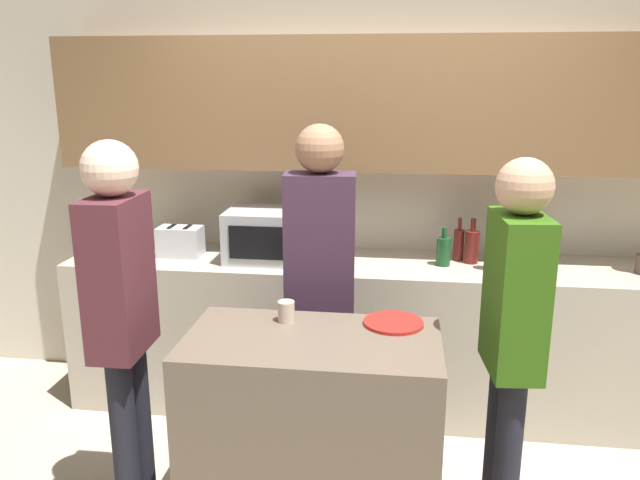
{
  "coord_description": "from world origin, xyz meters",
  "views": [
    {
      "loc": [
        0.16,
        -2.13,
        1.98
      ],
      "look_at": [
        -0.18,
        0.47,
        1.29
      ],
      "focal_mm": 35.0,
      "sensor_mm": 36.0,
      "label": 1
    }
  ],
  "objects_px": {
    "bottle_2": "(472,246)",
    "plate_on_island": "(393,323)",
    "bottle_1": "(459,244)",
    "person_center": "(513,326)",
    "person_right": "(121,306)",
    "toaster": "(180,241)",
    "cup_0": "(286,311)",
    "microwave": "(272,235)",
    "bottle_6": "(537,245)",
    "bottle_4": "(509,251)",
    "person_left": "(320,269)",
    "bottle_0": "(443,251)",
    "bottle_3": "(494,251)",
    "bottle_5": "(525,249)"
  },
  "relations": [
    {
      "from": "person_right",
      "to": "bottle_5",
      "type": "bearing_deg",
      "value": 121.03
    },
    {
      "from": "toaster",
      "to": "bottle_0",
      "type": "height_order",
      "value": "bottle_0"
    },
    {
      "from": "toaster",
      "to": "cup_0",
      "type": "xyz_separation_m",
      "value": [
        0.84,
        -1.0,
        -0.02
      ]
    },
    {
      "from": "bottle_6",
      "to": "cup_0",
      "type": "bearing_deg",
      "value": -139.93
    },
    {
      "from": "bottle_4",
      "to": "person_left",
      "type": "distance_m",
      "value": 1.14
    },
    {
      "from": "bottle_1",
      "to": "cup_0",
      "type": "distance_m",
      "value": 1.4
    },
    {
      "from": "bottle_6",
      "to": "bottle_4",
      "type": "bearing_deg",
      "value": -146.63
    },
    {
      "from": "bottle_3",
      "to": "plate_on_island",
      "type": "xyz_separation_m",
      "value": [
        -0.54,
        -0.92,
        -0.08
      ]
    },
    {
      "from": "bottle_4",
      "to": "person_right",
      "type": "bearing_deg",
      "value": -147.47
    },
    {
      "from": "bottle_0",
      "to": "plate_on_island",
      "type": "relative_size",
      "value": 0.87
    },
    {
      "from": "microwave",
      "to": "bottle_3",
      "type": "relative_size",
      "value": 1.79
    },
    {
      "from": "bottle_2",
      "to": "plate_on_island",
      "type": "xyz_separation_m",
      "value": [
        -0.43,
        -1.05,
        -0.07
      ]
    },
    {
      "from": "cup_0",
      "to": "person_right",
      "type": "height_order",
      "value": "person_right"
    },
    {
      "from": "microwave",
      "to": "bottle_5",
      "type": "distance_m",
      "value": 1.45
    },
    {
      "from": "person_center",
      "to": "cup_0",
      "type": "bearing_deg",
      "value": 79.56
    },
    {
      "from": "bottle_4",
      "to": "person_right",
      "type": "height_order",
      "value": "person_right"
    },
    {
      "from": "plate_on_island",
      "to": "person_center",
      "type": "relative_size",
      "value": 0.15
    },
    {
      "from": "person_right",
      "to": "bottle_0",
      "type": "bearing_deg",
      "value": 128.97
    },
    {
      "from": "person_left",
      "to": "plate_on_island",
      "type": "bearing_deg",
      "value": 131.13
    },
    {
      "from": "bottle_4",
      "to": "person_left",
      "type": "bearing_deg",
      "value": -150.79
    },
    {
      "from": "bottle_1",
      "to": "bottle_2",
      "type": "xyz_separation_m",
      "value": [
        0.07,
        -0.04,
        0.0
      ]
    },
    {
      "from": "microwave",
      "to": "bottle_0",
      "type": "height_order",
      "value": "microwave"
    },
    {
      "from": "toaster",
      "to": "bottle_3",
      "type": "distance_m",
      "value": 1.84
    },
    {
      "from": "toaster",
      "to": "bottle_2",
      "type": "height_order",
      "value": "bottle_2"
    },
    {
      "from": "bottle_3",
      "to": "cup_0",
      "type": "distance_m",
      "value": 1.38
    },
    {
      "from": "microwave",
      "to": "bottle_5",
      "type": "bearing_deg",
      "value": -0.42
    },
    {
      "from": "person_right",
      "to": "bottle_1",
      "type": "bearing_deg",
      "value": 129.82
    },
    {
      "from": "person_left",
      "to": "microwave",
      "type": "bearing_deg",
      "value": -62.99
    },
    {
      "from": "microwave",
      "to": "person_left",
      "type": "height_order",
      "value": "person_left"
    },
    {
      "from": "bottle_2",
      "to": "person_center",
      "type": "xyz_separation_m",
      "value": [
        0.05,
        -1.16,
        -0.02
      ]
    },
    {
      "from": "bottle_6",
      "to": "plate_on_island",
      "type": "height_order",
      "value": "bottle_6"
    },
    {
      "from": "bottle_1",
      "to": "plate_on_island",
      "type": "bearing_deg",
      "value": -108.31
    },
    {
      "from": "bottle_3",
      "to": "plate_on_island",
      "type": "distance_m",
      "value": 1.07
    },
    {
      "from": "bottle_2",
      "to": "cup_0",
      "type": "relative_size",
      "value": 2.85
    },
    {
      "from": "bottle_5",
      "to": "person_center",
      "type": "bearing_deg",
      "value": -102.4
    },
    {
      "from": "bottle_5",
      "to": "person_left",
      "type": "bearing_deg",
      "value": -151.27
    },
    {
      "from": "bottle_0",
      "to": "bottle_4",
      "type": "bearing_deg",
      "value": -9.48
    },
    {
      "from": "bottle_6",
      "to": "person_left",
      "type": "bearing_deg",
      "value": -150.14
    },
    {
      "from": "bottle_1",
      "to": "toaster",
      "type": "bearing_deg",
      "value": -175.73
    },
    {
      "from": "bottle_2",
      "to": "cup_0",
      "type": "bearing_deg",
      "value": -129.83
    },
    {
      "from": "bottle_4",
      "to": "microwave",
      "type": "bearing_deg",
      "value": 177.84
    },
    {
      "from": "bottle_4",
      "to": "toaster",
      "type": "bearing_deg",
      "value": 178.43
    },
    {
      "from": "bottle_0",
      "to": "person_right",
      "type": "distance_m",
      "value": 1.84
    },
    {
      "from": "person_center",
      "to": "person_right",
      "type": "bearing_deg",
      "value": 87.86
    },
    {
      "from": "bottle_5",
      "to": "person_center",
      "type": "height_order",
      "value": "person_center"
    },
    {
      "from": "person_left",
      "to": "cup_0",
      "type": "bearing_deg",
      "value": 72.01
    },
    {
      "from": "toaster",
      "to": "bottle_4",
      "type": "distance_m",
      "value": 1.92
    },
    {
      "from": "person_left",
      "to": "person_center",
      "type": "height_order",
      "value": "person_left"
    },
    {
      "from": "microwave",
      "to": "person_center",
      "type": "distance_m",
      "value": 1.63
    },
    {
      "from": "person_center",
      "to": "bottle_4",
      "type": "bearing_deg",
      "value": -13.21
    }
  ]
}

